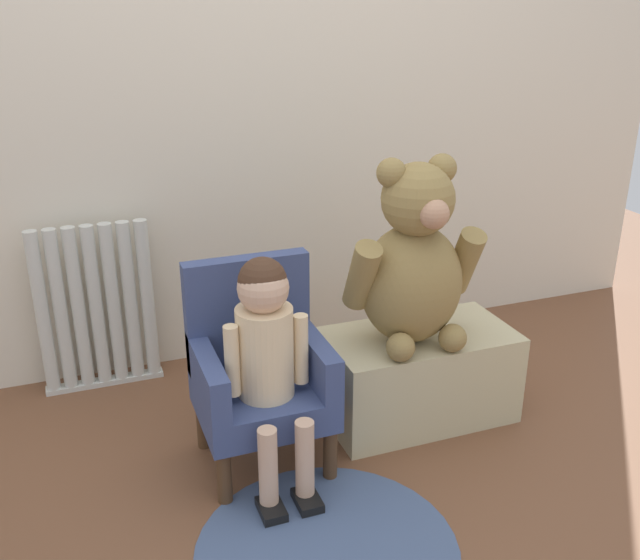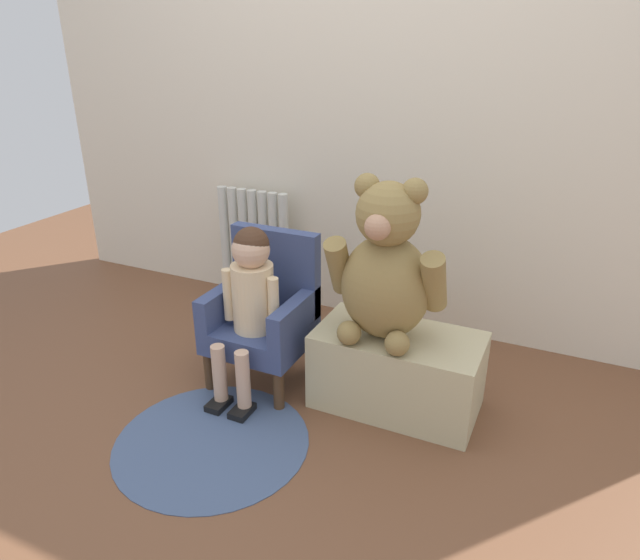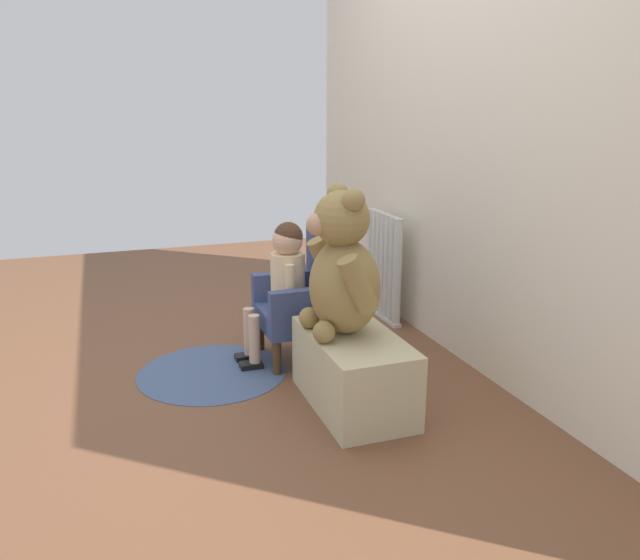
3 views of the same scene
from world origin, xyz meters
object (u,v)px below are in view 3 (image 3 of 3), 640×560
at_px(low_bench, 353,371).
at_px(large_teddy_bear, 343,270).
at_px(radiator, 383,267).
at_px(floor_rug, 212,372).
at_px(child_armchair, 304,299).
at_px(child_figure, 283,273).

height_order(low_bench, large_teddy_bear, large_teddy_bear).
height_order(radiator, floor_rug, radiator).
distance_m(radiator, floor_rug, 1.26).
height_order(child_armchair, floor_rug, child_armchair).
bearing_deg(large_teddy_bear, low_bench, 28.03).
relative_size(radiator, low_bench, 0.99).
bearing_deg(radiator, child_armchair, -55.68).
distance_m(low_bench, floor_rug, 0.76).
distance_m(child_armchair, low_bench, 0.60).
relative_size(low_bench, floor_rug, 0.90).
bearing_deg(floor_rug, radiator, 113.16).
bearing_deg(large_teddy_bear, child_armchair, 179.97).
bearing_deg(floor_rug, large_teddy_bear, 45.22).
height_order(large_teddy_bear, floor_rug, large_teddy_bear).
bearing_deg(child_figure, floor_rug, -83.40).
height_order(radiator, child_armchair, child_armchair).
xyz_separation_m(child_armchair, floor_rug, (0.04, -0.48, -0.31)).
xyz_separation_m(radiator, child_armchair, (0.44, -0.64, -0.01)).
distance_m(radiator, child_armchair, 0.78).
bearing_deg(low_bench, child_armchair, -177.02).
height_order(child_figure, floor_rug, child_figure).
relative_size(child_figure, low_bench, 1.10).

